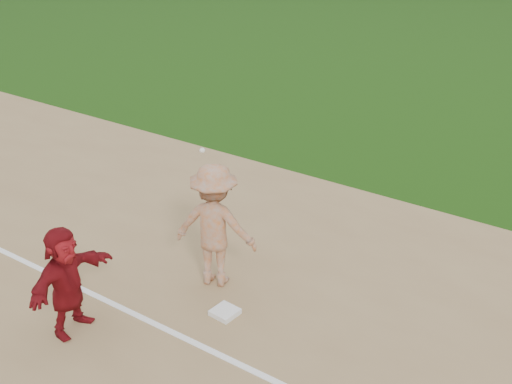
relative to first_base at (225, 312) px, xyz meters
The scene contains 5 objects.
ground 0.50m from the first_base, behind, with size 160.00×160.00×0.00m, color #1A400C.
foul_line 0.92m from the first_base, 122.87° to the right, with size 60.00×0.10×0.01m, color white.
first_base is the anchor object (origin of this frame).
base_runner 2.33m from the first_base, 136.64° to the right, with size 1.52×0.49×1.64m, color maroon.
first_base_play 1.33m from the first_base, 135.73° to the left, with size 1.48×1.13×2.43m.
Camera 1 is at (5.32, -6.16, 5.83)m, focal length 45.00 mm.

